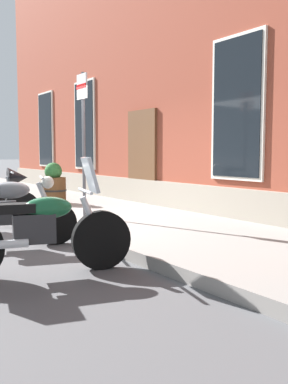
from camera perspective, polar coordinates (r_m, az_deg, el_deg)
ground_plane at (r=7.57m, az=-12.19°, el=-5.02°), size 140.00×140.00×0.00m
sidewalk at (r=8.20m, az=-2.72°, el=-3.57°), size 26.71×2.91×0.15m
brick_pub_facade at (r=11.69m, az=18.05°, el=22.74°), size 20.71×6.21×9.81m
motorcycle_grey_naked at (r=6.39m, az=-17.71°, el=-2.61°), size 0.82×1.97×0.99m
motorcycle_green_touring at (r=4.84m, az=-14.85°, el=-4.44°), size 0.83×2.03×1.28m
parking_sign at (r=7.96m, az=-7.98°, el=8.70°), size 0.36×0.07×2.59m
barrel_planter at (r=10.24m, az=-11.76°, el=0.81°), size 0.59×0.59×0.94m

